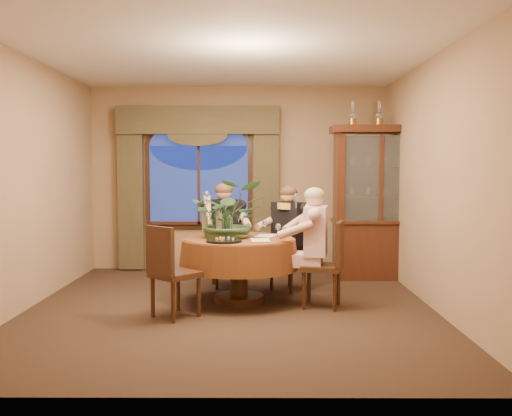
{
  "coord_description": "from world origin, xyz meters",
  "views": [
    {
      "loc": [
        0.31,
        -6.27,
        1.56
      ],
      "look_at": [
        0.28,
        0.3,
        1.1
      ],
      "focal_mm": 40.0,
      "sensor_mm": 36.0,
      "label": 1
    }
  ],
  "objects_px": {
    "oil_lamp_left": "(352,114)",
    "oil_lamp_center": "(379,114)",
    "chair_back_right": "(291,253)",
    "chair_front_left": "(175,272)",
    "centerpiece_plant": "(230,188)",
    "wine_bottle_3": "(219,223)",
    "wine_bottle_0": "(227,224)",
    "chair_right": "(322,265)",
    "china_cabinet": "(378,203)",
    "chair_back": "(228,250)",
    "wine_bottle_2": "(217,222)",
    "person_back": "(224,235)",
    "person_scarf": "(289,237)",
    "dining_table": "(239,270)",
    "wine_bottle_1": "(205,223)",
    "olive_bowl": "(241,237)",
    "person_pink": "(316,247)",
    "stoneware_vase": "(227,226)",
    "oil_lamp_right": "(406,114)"
  },
  "relations": [
    {
      "from": "stoneware_vase",
      "to": "wine_bottle_3",
      "type": "distance_m",
      "value": 0.12
    },
    {
      "from": "dining_table",
      "to": "chair_back_right",
      "type": "relative_size",
      "value": 1.45
    },
    {
      "from": "oil_lamp_right",
      "to": "chair_right",
      "type": "bearing_deg",
      "value": -128.46
    },
    {
      "from": "china_cabinet",
      "to": "wine_bottle_1",
      "type": "xyz_separation_m",
      "value": [
        -2.32,
        -1.33,
        -0.16
      ]
    },
    {
      "from": "oil_lamp_center",
      "to": "person_pink",
      "type": "height_order",
      "value": "oil_lamp_center"
    },
    {
      "from": "china_cabinet",
      "to": "chair_back",
      "type": "distance_m",
      "value": 2.25
    },
    {
      "from": "chair_back_right",
      "to": "stoneware_vase",
      "type": "bearing_deg",
      "value": 77.32
    },
    {
      "from": "chair_right",
      "to": "chair_front_left",
      "type": "distance_m",
      "value": 1.64
    },
    {
      "from": "chair_right",
      "to": "olive_bowl",
      "type": "bearing_deg",
      "value": 93.99
    },
    {
      "from": "oil_lamp_center",
      "to": "person_back",
      "type": "xyz_separation_m",
      "value": [
        -2.14,
        -0.58,
        -1.64
      ]
    },
    {
      "from": "chair_back",
      "to": "chair_right",
      "type": "bearing_deg",
      "value": 123.53
    },
    {
      "from": "dining_table",
      "to": "olive_bowl",
      "type": "bearing_deg",
      "value": -71.77
    },
    {
      "from": "dining_table",
      "to": "wine_bottle_3",
      "type": "bearing_deg",
      "value": 162.64
    },
    {
      "from": "stoneware_vase",
      "to": "wine_bottle_3",
      "type": "height_order",
      "value": "wine_bottle_3"
    },
    {
      "from": "china_cabinet",
      "to": "centerpiece_plant",
      "type": "height_order",
      "value": "china_cabinet"
    },
    {
      "from": "chair_back_right",
      "to": "chair_front_left",
      "type": "bearing_deg",
      "value": 91.39
    },
    {
      "from": "person_scarf",
      "to": "centerpiece_plant",
      "type": "height_order",
      "value": "centerpiece_plant"
    },
    {
      "from": "dining_table",
      "to": "wine_bottle_0",
      "type": "bearing_deg",
      "value": -167.24
    },
    {
      "from": "chair_back_right",
      "to": "stoneware_vase",
      "type": "height_order",
      "value": "stoneware_vase"
    },
    {
      "from": "centerpiece_plant",
      "to": "dining_table",
      "type": "bearing_deg",
      "value": -42.4
    },
    {
      "from": "chair_right",
      "to": "olive_bowl",
      "type": "relative_size",
      "value": 5.86
    },
    {
      "from": "oil_lamp_left",
      "to": "centerpiece_plant",
      "type": "xyz_separation_m",
      "value": [
        -1.64,
        -1.36,
        -1.0
      ]
    },
    {
      "from": "wine_bottle_0",
      "to": "wine_bottle_1",
      "type": "height_order",
      "value": "same"
    },
    {
      "from": "chair_back_right",
      "to": "olive_bowl",
      "type": "height_order",
      "value": "chair_back_right"
    },
    {
      "from": "wine_bottle_1",
      "to": "centerpiece_plant",
      "type": "bearing_deg",
      "value": -3.89
    },
    {
      "from": "chair_right",
      "to": "person_back",
      "type": "relative_size",
      "value": 0.7
    },
    {
      "from": "oil_lamp_center",
      "to": "chair_back_right",
      "type": "relative_size",
      "value": 0.35
    },
    {
      "from": "person_back",
      "to": "centerpiece_plant",
      "type": "bearing_deg",
      "value": 84.49
    },
    {
      "from": "oil_lamp_right",
      "to": "centerpiece_plant",
      "type": "distance_m",
      "value": 2.92
    },
    {
      "from": "oil_lamp_left",
      "to": "olive_bowl",
      "type": "distance_m",
      "value": 2.65
    },
    {
      "from": "oil_lamp_left",
      "to": "oil_lamp_center",
      "type": "distance_m",
      "value": 0.37
    },
    {
      "from": "person_pink",
      "to": "stoneware_vase",
      "type": "bearing_deg",
      "value": 83.86
    },
    {
      "from": "olive_bowl",
      "to": "chair_back_right",
      "type": "bearing_deg",
      "value": 48.54
    },
    {
      "from": "wine_bottle_0",
      "to": "chair_right",
      "type": "bearing_deg",
      "value": -11.5
    },
    {
      "from": "dining_table",
      "to": "wine_bottle_1",
      "type": "bearing_deg",
      "value": 164.17
    },
    {
      "from": "person_back",
      "to": "oil_lamp_center",
      "type": "bearing_deg",
      "value": -179.62
    },
    {
      "from": "china_cabinet",
      "to": "chair_front_left",
      "type": "height_order",
      "value": "china_cabinet"
    },
    {
      "from": "oil_lamp_left",
      "to": "person_back",
      "type": "height_order",
      "value": "oil_lamp_left"
    },
    {
      "from": "centerpiece_plant",
      "to": "wine_bottle_1",
      "type": "relative_size",
      "value": 2.91
    },
    {
      "from": "dining_table",
      "to": "wine_bottle_0",
      "type": "relative_size",
      "value": 4.23
    },
    {
      "from": "centerpiece_plant",
      "to": "wine_bottle_3",
      "type": "relative_size",
      "value": 2.91
    },
    {
      "from": "china_cabinet",
      "to": "chair_front_left",
      "type": "distance_m",
      "value": 3.38
    },
    {
      "from": "centerpiece_plant",
      "to": "wine_bottle_2",
      "type": "distance_m",
      "value": 0.45
    },
    {
      "from": "chair_right",
      "to": "person_pink",
      "type": "relative_size",
      "value": 0.71
    },
    {
      "from": "oil_lamp_left",
      "to": "person_back",
      "type": "distance_m",
      "value": 2.48
    },
    {
      "from": "chair_back",
      "to": "wine_bottle_2",
      "type": "bearing_deg",
      "value": 71.0
    },
    {
      "from": "dining_table",
      "to": "person_back",
      "type": "bearing_deg",
      "value": 104.66
    },
    {
      "from": "chair_back_right",
      "to": "wine_bottle_0",
      "type": "distance_m",
      "value": 1.1
    },
    {
      "from": "wine_bottle_3",
      "to": "wine_bottle_1",
      "type": "bearing_deg",
      "value": 166.39
    },
    {
      "from": "wine_bottle_3",
      "to": "chair_back_right",
      "type": "bearing_deg",
      "value": 31.98
    }
  ]
}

